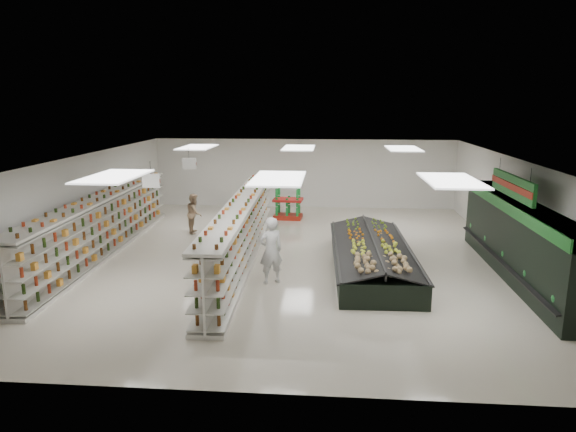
# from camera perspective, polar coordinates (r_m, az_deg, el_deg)

# --- Properties ---
(floor) EXTENTS (16.00, 16.00, 0.00)m
(floor) POSITION_cam_1_polar(r_m,az_deg,el_deg) (16.72, 0.32, -4.52)
(floor) COLOR beige
(floor) RESTS_ON ground
(ceiling) EXTENTS (14.00, 16.00, 0.02)m
(ceiling) POSITION_cam_1_polar(r_m,az_deg,el_deg) (16.07, 0.33, 6.44)
(ceiling) COLOR white
(ceiling) RESTS_ON wall_back
(wall_back) EXTENTS (14.00, 0.02, 3.20)m
(wall_back) POSITION_cam_1_polar(r_m,az_deg,el_deg) (24.19, 1.75, 4.74)
(wall_back) COLOR white
(wall_back) RESTS_ON floor
(wall_front) EXTENTS (14.00, 0.02, 3.20)m
(wall_front) POSITION_cam_1_polar(r_m,az_deg,el_deg) (8.69, -3.70, -10.04)
(wall_front) COLOR white
(wall_front) RESTS_ON floor
(wall_left) EXTENTS (0.02, 16.00, 3.20)m
(wall_left) POSITION_cam_1_polar(r_m,az_deg,el_deg) (18.22, -22.20, 1.15)
(wall_left) COLOR white
(wall_left) RESTS_ON floor
(wall_right) EXTENTS (0.02, 16.00, 3.20)m
(wall_right) POSITION_cam_1_polar(r_m,az_deg,el_deg) (17.28, 24.15, 0.39)
(wall_right) COLOR white
(wall_right) RESTS_ON floor
(produce_wall_case) EXTENTS (0.93, 8.00, 2.20)m
(produce_wall_case) POSITION_cam_1_polar(r_m,az_deg,el_deg) (15.82, 24.20, -2.00)
(produce_wall_case) COLOR black
(produce_wall_case) RESTS_ON floor
(aisle_sign_near) EXTENTS (0.52, 0.06, 0.75)m
(aisle_sign_near) POSITION_cam_1_polar(r_m,az_deg,el_deg) (14.96, -14.97, 3.81)
(aisle_sign_near) COLOR white
(aisle_sign_near) RESTS_ON ceiling
(aisle_sign_far) EXTENTS (0.52, 0.06, 0.75)m
(aisle_sign_far) POSITION_cam_1_polar(r_m,az_deg,el_deg) (18.74, -10.93, 5.73)
(aisle_sign_far) COLOR white
(aisle_sign_far) RESTS_ON ceiling
(hortifruti_banner) EXTENTS (0.12, 3.20, 0.95)m
(hortifruti_banner) POSITION_cam_1_polar(r_m,az_deg,el_deg) (15.46, 23.67, 3.06)
(hortifruti_banner) COLOR #1D6F26
(hortifruti_banner) RESTS_ON ceiling
(gondola_left) EXTENTS (1.16, 11.10, 1.92)m
(gondola_left) POSITION_cam_1_polar(r_m,az_deg,el_deg) (17.92, -19.87, -1.20)
(gondola_left) COLOR silver
(gondola_left) RESTS_ON floor
(gondola_center) EXTENTS (1.10, 10.99, 1.90)m
(gondola_center) POSITION_cam_1_polar(r_m,az_deg,el_deg) (16.06, -5.19, -2.06)
(gondola_center) COLOR silver
(gondola_center) RESTS_ON floor
(produce_island) EXTENTS (2.48, 6.49, 0.96)m
(produce_island) POSITION_cam_1_polar(r_m,az_deg,el_deg) (15.64, 9.29, -4.24)
(produce_island) COLOR black
(produce_island) RESTS_ON floor
(soda_endcap) EXTENTS (1.28, 0.92, 1.57)m
(soda_endcap) POSITION_cam_1_polar(r_m,az_deg,el_deg) (21.83, 0.00, 1.63)
(soda_endcap) COLOR #A62212
(soda_endcap) RESTS_ON floor
(shopper_main) EXTENTS (0.81, 0.72, 1.87)m
(shopper_main) POSITION_cam_1_polar(r_m,az_deg,el_deg) (14.10, -1.92, -3.85)
(shopper_main) COLOR white
(shopper_main) RESTS_ON floor
(shopper_background) EXTENTS (0.56, 0.79, 1.51)m
(shopper_background) POSITION_cam_1_polar(r_m,az_deg,el_deg) (19.86, -10.36, 0.30)
(shopper_background) COLOR #957A5C
(shopper_background) RESTS_ON floor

